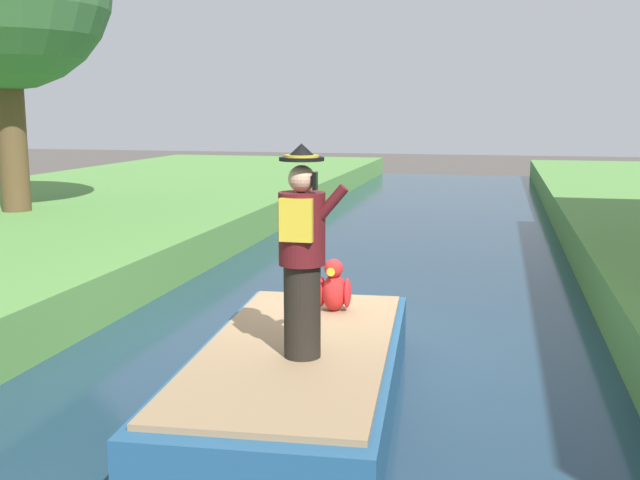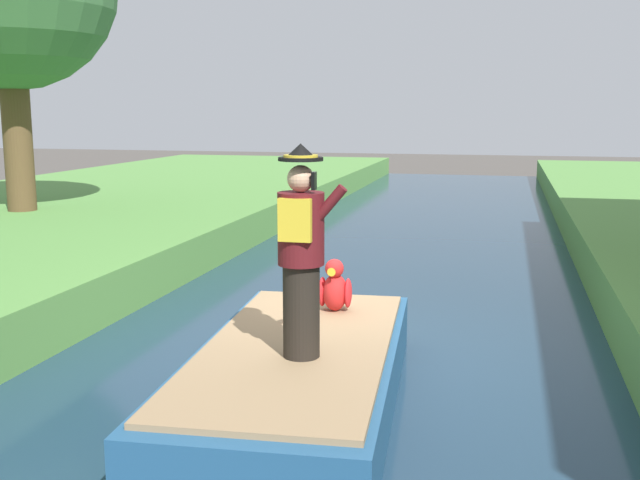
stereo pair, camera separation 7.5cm
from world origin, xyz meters
The scene contains 5 objects.
ground_plane centered at (0.00, 0.00, 0.00)m, with size 80.00×80.00×0.00m, color #4C4742.
canal_water centered at (0.00, 0.00, 0.05)m, with size 6.13×48.00×0.10m, color #1E384C.
boat centered at (0.00, -1.66, 0.40)m, with size 2.11×4.32×0.61m.
person_pirate centered at (0.13, -1.99, 1.64)m, with size 0.61×0.42×1.85m.
parrot_plush centered at (0.08, -0.45, 0.95)m, with size 0.36×0.35×0.57m.
Camera 2 is at (1.79, -8.04, 2.84)m, focal length 42.07 mm.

